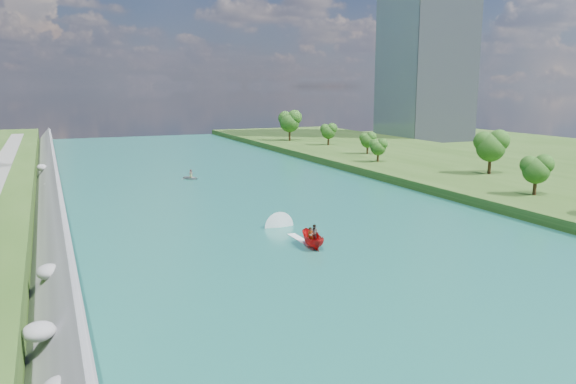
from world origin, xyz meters
name	(u,v)px	position (x,y,z in m)	size (l,w,h in m)	color
ground	(325,248)	(0.00, 0.00, 0.00)	(260.00, 260.00, 0.00)	#2D5119
river_water	(257,209)	(0.00, 20.00, 0.05)	(55.00, 240.00, 0.10)	#185E59
berm_east	(532,180)	(49.50, 20.00, 0.75)	(44.00, 240.00, 1.50)	#2D5119
riprap_bank	(48,215)	(-25.84, 19.07, 1.79)	(3.93, 236.00, 4.09)	slate
office_tower	(426,40)	(82.50, 95.00, 30.00)	(22.00, 22.00, 60.00)	gray
trees_east	(471,149)	(39.68, 24.31, 5.97)	(13.50, 136.27, 10.76)	#124412
motorboat	(307,236)	(-1.12, 1.82, 0.86)	(3.60, 19.10, 2.18)	#B40E0E
raft	(191,177)	(-2.35, 47.58, 0.49)	(3.69, 4.00, 1.70)	#989CA1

